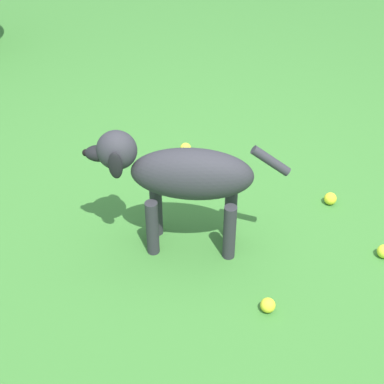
{
  "coord_description": "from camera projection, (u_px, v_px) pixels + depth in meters",
  "views": [
    {
      "loc": [
        -0.17,
        2.33,
        1.96
      ],
      "look_at": [
        0.14,
        0.22,
        0.32
      ],
      "focal_mm": 55.4,
      "sensor_mm": 36.0,
      "label": 1
    }
  ],
  "objects": [
    {
      "name": "tennis_ball_3",
      "position": [
        203.0,
        167.0,
        3.34
      ],
      "size": [
        0.07,
        0.07,
        0.07
      ],
      "primitive_type": "sphere",
      "color": "#C6E33C",
      "rests_on": "ground"
    },
    {
      "name": "dog",
      "position": [
        180.0,
        175.0,
        2.64
      ],
      "size": [
        0.92,
        0.25,
        0.62
      ],
      "rotation": [
        0.0,
        0.0,
        0.06
      ],
      "color": "#2D2D33",
      "rests_on": "ground"
    },
    {
      "name": "tennis_ball_0",
      "position": [
        384.0,
        251.0,
        2.79
      ],
      "size": [
        0.07,
        0.07,
        0.07
      ],
      "primitive_type": "sphere",
      "color": "#CBDE2F",
      "rests_on": "ground"
    },
    {
      "name": "tennis_ball_4",
      "position": [
        186.0,
        148.0,
        3.49
      ],
      "size": [
        0.07,
        0.07,
        0.07
      ],
      "primitive_type": "sphere",
      "color": "yellow",
      "rests_on": "ground"
    },
    {
      "name": "tennis_ball_1",
      "position": [
        330.0,
        199.0,
        3.11
      ],
      "size": [
        0.07,
        0.07,
        0.07
      ],
      "primitive_type": "sphere",
      "color": "yellow",
      "rests_on": "ground"
    },
    {
      "name": "ground",
      "position": [
        225.0,
        217.0,
        3.04
      ],
      "size": [
        14.0,
        14.0,
        0.0
      ],
      "primitive_type": "plane",
      "color": "#38722D"
    },
    {
      "name": "tennis_ball_2",
      "position": [
        268.0,
        305.0,
        2.53
      ],
      "size": [
        0.07,
        0.07,
        0.07
      ],
      "primitive_type": "sphere",
      "color": "yellow",
      "rests_on": "ground"
    }
  ]
}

